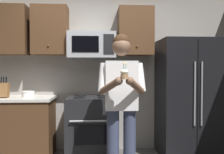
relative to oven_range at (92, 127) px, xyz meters
The scene contains 10 objects.
wall_back 0.94m from the oven_range, 69.02° to the left, with size 4.40×0.10×2.60m, color gray.
oven_range is the anchor object (origin of this frame).
microwave 1.26m from the oven_range, 89.98° to the left, with size 0.74×0.41×0.40m.
refrigerator 1.56m from the oven_range, ahead, with size 0.90×0.75×1.80m.
cabinet_row_upper 1.60m from the oven_range, 163.43° to the left, with size 2.78×0.36×0.76m.
counter_left 1.30m from the oven_range, behind, with size 1.44×0.66×0.92m.
knife_block 1.44m from the oven_range, behind, with size 0.16×0.15×0.32m.
bowl_large_white 1.09m from the oven_range, behind, with size 0.19×0.19×0.09m.
person 1.09m from the oven_range, 66.84° to the right, with size 0.60×0.48×1.76m.
cupcake 1.51m from the oven_range, 72.75° to the right, with size 0.09×0.09×0.17m.
Camera 1 is at (-0.06, -2.43, 1.34)m, focal length 39.64 mm.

